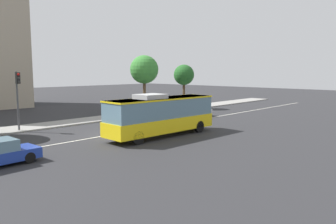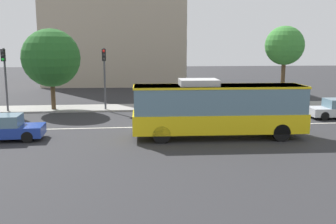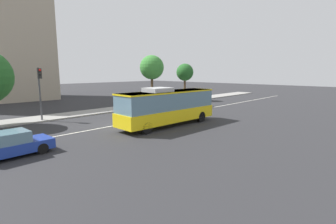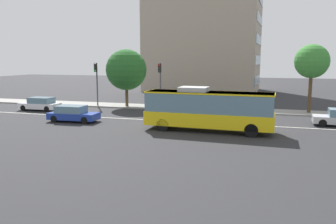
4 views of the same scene
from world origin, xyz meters
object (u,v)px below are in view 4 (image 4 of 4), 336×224
object	(u,v)px
sedan_blue	(73,114)
traffic_light_near_corner	(96,77)
sedan_white	(40,104)
street_tree_kerbside_centre	(126,70)
transit_bus	(208,108)
traffic_light_mid_block	(160,78)
street_tree_kerbside_right	(312,62)

from	to	relation	value
sedan_blue	traffic_light_near_corner	world-z (taller)	traffic_light_near_corner
sedan_white	street_tree_kerbside_centre	xyz separation A→B (m)	(8.22, 5.09, 3.68)
sedan_blue	traffic_light_near_corner	distance (m)	10.15
transit_bus	traffic_light_mid_block	world-z (taller)	traffic_light_mid_block
sedan_blue	street_tree_kerbside_right	bearing A→B (deg)	25.02
transit_bus	street_tree_kerbside_centre	bearing A→B (deg)	138.83
sedan_white	street_tree_kerbside_centre	size ratio (longest dim) A/B	0.67
transit_bus	street_tree_kerbside_right	xyz separation A→B (m)	(8.64, 11.41, 3.57)
sedan_blue	sedan_white	size ratio (longest dim) A/B	1.01
sedan_blue	street_tree_kerbside_centre	size ratio (longest dim) A/B	0.67
sedan_blue	sedan_white	distance (m)	8.81
traffic_light_mid_block	sedan_blue	bearing A→B (deg)	-30.39
traffic_light_near_corner	street_tree_kerbside_right	world-z (taller)	street_tree_kerbside_right
street_tree_kerbside_centre	street_tree_kerbside_right	world-z (taller)	street_tree_kerbside_right
traffic_light_mid_block	traffic_light_near_corner	bearing A→B (deg)	-90.61
transit_bus	traffic_light_mid_block	xyz separation A→B (m)	(-7.16, 10.11, 1.75)
sedan_white	sedan_blue	bearing A→B (deg)	144.51
sedan_blue	street_tree_kerbside_right	size ratio (longest dim) A/B	0.64
sedan_blue	sedan_white	xyz separation A→B (m)	(-7.23, 5.03, 0.00)
transit_bus	sedan_blue	size ratio (longest dim) A/B	2.21
street_tree_kerbside_right	transit_bus	bearing A→B (deg)	-127.12
traffic_light_near_corner	street_tree_kerbside_centre	bearing A→B (deg)	97.46
street_tree_kerbside_centre	street_tree_kerbside_right	bearing A→B (deg)	1.84
street_tree_kerbside_centre	sedan_blue	bearing A→B (deg)	-95.55
sedan_white	street_tree_kerbside_centre	bearing A→B (deg)	-148.89
transit_bus	traffic_light_near_corner	distance (m)	18.17
sedan_white	street_tree_kerbside_centre	distance (m)	10.34
street_tree_kerbside_centre	transit_bus	bearing A→B (deg)	-43.11
traffic_light_near_corner	traffic_light_mid_block	size ratio (longest dim) A/B	1.00
sedan_white	street_tree_kerbside_right	bearing A→B (deg)	-169.22
traffic_light_near_corner	street_tree_kerbside_right	size ratio (longest dim) A/B	0.73
traffic_light_near_corner	street_tree_kerbside_centre	distance (m)	3.70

